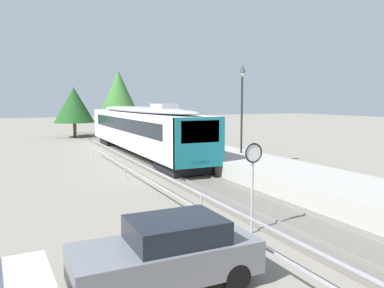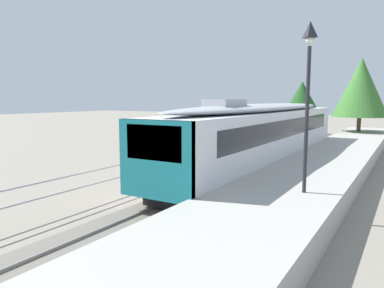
{
  "view_description": "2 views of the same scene",
  "coord_description": "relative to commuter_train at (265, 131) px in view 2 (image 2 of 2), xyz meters",
  "views": [
    {
      "loc": [
        -8.4,
        1.7,
        4.05
      ],
      "look_at": [
        0.0,
        19.78,
        1.8
      ],
      "focal_mm": 35.69,
      "sensor_mm": 36.0,
      "label": 1
    },
    {
      "loc": [
        6.87,
        9.74,
        3.89
      ],
      "look_at": [
        -1.0,
        22.78,
        2.0
      ],
      "focal_mm": 34.01,
      "sensor_mm": 36.0,
      "label": 2
    }
  ],
  "objects": [
    {
      "name": "ground_plane",
      "position": [
        -3.0,
        -6.86,
        -2.15
      ],
      "size": [
        160.0,
        160.0,
        0.0
      ],
      "primitive_type": "plane",
      "color": "gray"
    },
    {
      "name": "tree_behind_carpark",
      "position": [
        2.78,
        17.34,
        2.78
      ],
      "size": [
        4.8,
        4.8,
        7.6
      ],
      "color": "brown",
      "rests_on": "ground"
    },
    {
      "name": "tree_behind_station_far",
      "position": [
        -2.38,
        16.97,
        1.47
      ],
      "size": [
        4.41,
        4.41,
        5.6
      ],
      "color": "brown",
      "rests_on": "ground"
    },
    {
      "name": "track_rails",
      "position": [
        0.0,
        -6.86,
        -2.11
      ],
      "size": [
        3.2,
        60.0,
        0.14
      ],
      "color": "#6B665B",
      "rests_on": "ground"
    },
    {
      "name": "platform_lamp_mid_platform",
      "position": [
        4.06,
        -7.48,
        2.47
      ],
      "size": [
        0.34,
        0.34,
        5.35
      ],
      "color": "#232328",
      "rests_on": "station_platform"
    },
    {
      "name": "station_platform",
      "position": [
        3.25,
        -6.86,
        -1.7
      ],
      "size": [
        3.9,
        60.0,
        0.9
      ],
      "primitive_type": "cube",
      "color": "#A8A59E",
      "rests_on": "ground"
    },
    {
      "name": "commuter_train",
      "position": [
        0.0,
        0.0,
        0.0
      ],
      "size": [
        2.82,
        20.38,
        3.74
      ],
      "color": "silver",
      "rests_on": "track_rails"
    }
  ]
}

